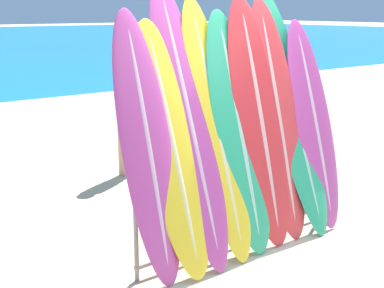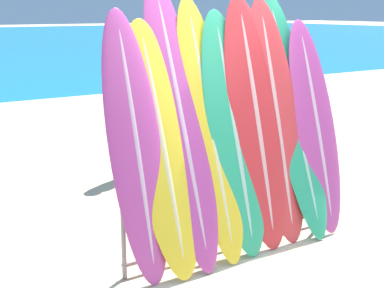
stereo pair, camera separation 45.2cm
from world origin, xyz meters
name	(u,v)px [view 1 (the left image)]	position (x,y,z in m)	size (l,w,h in m)	color
ground_plane	(302,272)	(0.00, 0.00, 0.00)	(160.00, 160.00, 0.00)	beige
surfboard_rack	(242,201)	(-0.05, 0.74, 0.46)	(2.40, 0.04, 0.84)	gray
surfboard_slot_0	(147,148)	(-1.08, 0.79, 1.13)	(0.48, 0.71, 2.26)	#B23D8E
surfboard_slot_1	(172,148)	(-0.82, 0.80, 1.09)	(0.55, 0.86, 2.17)	yellow
surfboard_slot_2	(189,123)	(-0.59, 0.87, 1.26)	(0.50, 1.01, 2.52)	#B23D8E
surfboard_slot_3	(217,128)	(-0.30, 0.84, 1.18)	(0.49, 0.88, 2.36)	yellow
surfboard_slot_4	(239,132)	(-0.06, 0.80, 1.12)	(0.56, 0.77, 2.25)	#289E70
surfboard_slot_5	(259,121)	(0.20, 0.81, 1.19)	(0.60, 0.75, 2.38)	red
surfboard_slot_6	(278,119)	(0.46, 0.81, 1.18)	(0.57, 0.71, 2.35)	red
surfboard_slot_7	(293,112)	(0.74, 0.86, 1.21)	(0.53, 1.01, 2.43)	#289E70
surfboard_slot_8	(313,124)	(0.96, 0.78, 1.07)	(0.53, 0.74, 2.15)	#B23D8E
person_mid_beach	(126,112)	(0.23, 3.41, 0.88)	(0.27, 0.22, 1.61)	tan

